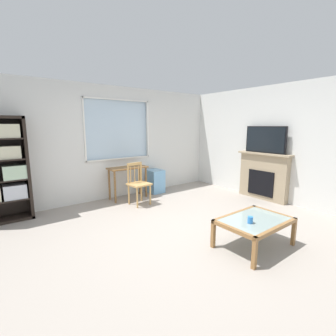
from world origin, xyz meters
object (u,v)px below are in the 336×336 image
(wooden_chair, at_px, (138,183))
(fireplace, at_px, (263,176))
(plastic_drawer_unit, at_px, (155,181))
(coffee_table, at_px, (255,223))
(tv, at_px, (265,140))
(desk_under_window, at_px, (128,173))
(sippy_cup, at_px, (250,220))

(wooden_chair, bearing_deg, fireplace, -29.10)
(wooden_chair, xyz_separation_m, plastic_drawer_unit, (0.82, 0.56, -0.17))
(coffee_table, bearing_deg, tv, 29.13)
(plastic_drawer_unit, bearing_deg, desk_under_window, -176.42)
(plastic_drawer_unit, bearing_deg, fireplace, -49.35)
(desk_under_window, xyz_separation_m, coffee_table, (0.33, -3.10, -0.25))
(plastic_drawer_unit, distance_m, tv, 2.79)
(desk_under_window, xyz_separation_m, sippy_cup, (0.15, -3.14, -0.15))
(plastic_drawer_unit, height_order, sippy_cup, plastic_drawer_unit)
(wooden_chair, relative_size, fireplace, 0.73)
(desk_under_window, distance_m, coffee_table, 3.13)
(sippy_cup, bearing_deg, coffee_table, 13.98)
(tv, distance_m, coffee_table, 2.65)
(plastic_drawer_unit, bearing_deg, coffee_table, -98.51)
(wooden_chair, xyz_separation_m, tv, (2.49, -1.40, 0.91))
(desk_under_window, height_order, wooden_chair, wooden_chair)
(wooden_chair, bearing_deg, sippy_cup, -86.14)
(wooden_chair, xyz_separation_m, fireplace, (2.51, -1.40, 0.08))
(sippy_cup, bearing_deg, fireplace, 27.91)
(fireplace, distance_m, tv, 0.83)
(plastic_drawer_unit, height_order, fireplace, fireplace)
(plastic_drawer_unit, height_order, coffee_table, plastic_drawer_unit)
(desk_under_window, bearing_deg, plastic_drawer_unit, 3.58)
(wooden_chair, relative_size, plastic_drawer_unit, 1.55)
(tv, xyz_separation_m, sippy_cup, (-2.31, -1.23, -0.92))
(wooden_chair, height_order, tv, tv)
(fireplace, bearing_deg, tv, 180.00)
(desk_under_window, bearing_deg, fireplace, -37.57)
(plastic_drawer_unit, bearing_deg, tv, -49.66)
(desk_under_window, relative_size, plastic_drawer_unit, 1.54)
(fireplace, relative_size, sippy_cup, 13.72)
(tv, height_order, coffee_table, tv)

